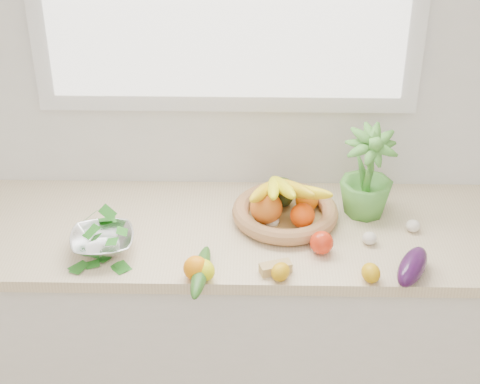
{
  "coord_description": "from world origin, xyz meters",
  "views": [
    {
      "loc": [
        0.09,
        -0.1,
        2.27
      ],
      "look_at": [
        0.05,
        1.93,
        1.05
      ],
      "focal_mm": 55.0,
      "sensor_mm": 36.0,
      "label": 1
    }
  ],
  "objects_px": {
    "apple": "(322,243)",
    "eggplant": "(412,267)",
    "colander_with_spinach": "(102,237)",
    "cucumber": "(201,272)",
    "fruit_basket": "(284,207)",
    "potted_herb": "(367,174)"
  },
  "relations": [
    {
      "from": "fruit_basket",
      "to": "colander_with_spinach",
      "type": "distance_m",
      "value": 0.61
    },
    {
      "from": "eggplant",
      "to": "cucumber",
      "type": "relative_size",
      "value": 0.76
    },
    {
      "from": "apple",
      "to": "cucumber",
      "type": "distance_m",
      "value": 0.4
    },
    {
      "from": "potted_herb",
      "to": "colander_with_spinach",
      "type": "height_order",
      "value": "potted_herb"
    },
    {
      "from": "potted_herb",
      "to": "apple",
      "type": "bearing_deg",
      "value": -124.38
    },
    {
      "from": "apple",
      "to": "colander_with_spinach",
      "type": "height_order",
      "value": "colander_with_spinach"
    },
    {
      "from": "cucumber",
      "to": "colander_with_spinach",
      "type": "xyz_separation_m",
      "value": [
        -0.32,
        0.13,
        0.03
      ]
    },
    {
      "from": "potted_herb",
      "to": "colander_with_spinach",
      "type": "relative_size",
      "value": 1.42
    },
    {
      "from": "cucumber",
      "to": "potted_herb",
      "type": "distance_m",
      "value": 0.67
    },
    {
      "from": "eggplant",
      "to": "colander_with_spinach",
      "type": "xyz_separation_m",
      "value": [
        -0.96,
        0.11,
        0.02
      ]
    },
    {
      "from": "apple",
      "to": "fruit_basket",
      "type": "bearing_deg",
      "value": 121.01
    },
    {
      "from": "apple",
      "to": "fruit_basket",
      "type": "xyz_separation_m",
      "value": [
        -0.11,
        0.19,
        0.01
      ]
    },
    {
      "from": "eggplant",
      "to": "colander_with_spinach",
      "type": "distance_m",
      "value": 0.96
    },
    {
      "from": "eggplant",
      "to": "potted_herb",
      "type": "bearing_deg",
      "value": 105.12
    },
    {
      "from": "fruit_basket",
      "to": "cucumber",
      "type": "bearing_deg",
      "value": -128.51
    },
    {
      "from": "cucumber",
      "to": "colander_with_spinach",
      "type": "bearing_deg",
      "value": 157.79
    },
    {
      "from": "cucumber",
      "to": "eggplant",
      "type": "bearing_deg",
      "value": 1.62
    },
    {
      "from": "eggplant",
      "to": "fruit_basket",
      "type": "height_order",
      "value": "fruit_basket"
    },
    {
      "from": "apple",
      "to": "fruit_basket",
      "type": "height_order",
      "value": "fruit_basket"
    },
    {
      "from": "apple",
      "to": "eggplant",
      "type": "bearing_deg",
      "value": -25.04
    },
    {
      "from": "cucumber",
      "to": "colander_with_spinach",
      "type": "relative_size",
      "value": 1.14
    },
    {
      "from": "eggplant",
      "to": "fruit_basket",
      "type": "relative_size",
      "value": 0.44
    }
  ]
}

